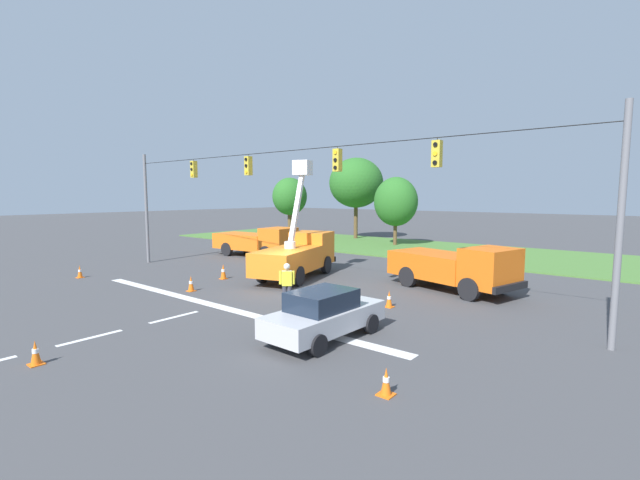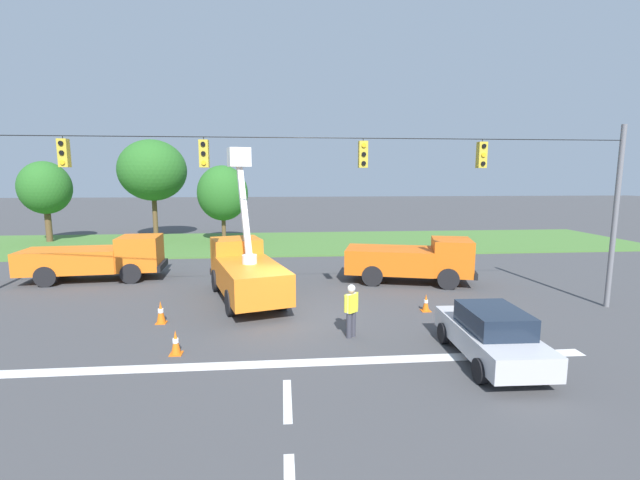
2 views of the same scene
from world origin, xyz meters
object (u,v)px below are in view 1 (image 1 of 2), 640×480
object	(u,v)px
tree_west	(356,183)
utility_truck_support_near	(455,267)
traffic_cone_foreground_right	(223,271)
utility_truck_bucket_lift	(298,253)
utility_truck_support_far	(258,241)
traffic_cone_foreground_left	(35,353)
traffic_cone_lane_edge_a	(80,272)
traffic_cone_mid_left	(191,284)
tree_far_west	(290,197)
tree_centre	(396,202)
road_worker	(287,282)
sedan_silver	(324,314)
traffic_cone_near_bucket	(389,299)
traffic_cone_mid_right	(386,382)

from	to	relation	value
tree_west	utility_truck_support_near	xyz separation A→B (m)	(17.16, -16.83, -4.60)
tree_west	traffic_cone_foreground_right	world-z (taller)	tree_west
utility_truck_bucket_lift	utility_truck_support_far	distance (m)	8.70
traffic_cone_foreground_left	traffic_cone_lane_edge_a	bearing A→B (deg)	153.85
traffic_cone_lane_edge_a	traffic_cone_foreground_left	bearing A→B (deg)	-26.15
utility_truck_support_near	traffic_cone_mid_left	distance (m)	12.53
utility_truck_support_far	traffic_cone_lane_edge_a	bearing A→B (deg)	-97.15
tree_far_west	tree_centre	distance (m)	13.99
utility_truck_support_far	traffic_cone_mid_left	size ratio (longest dim) A/B	9.28
tree_far_west	utility_truck_support_near	world-z (taller)	tree_far_west
utility_truck_support_near	road_worker	xyz separation A→B (m)	(-4.23, -7.08, -0.16)
sedan_silver	traffic_cone_near_bucket	xyz separation A→B (m)	(-0.30, 4.61, -0.45)
tree_west	road_worker	xyz separation A→B (m)	(12.93, -23.91, -4.76)
traffic_cone_near_bucket	traffic_cone_lane_edge_a	xyz separation A→B (m)	(-16.34, -5.29, 0.00)
utility_truck_support_near	traffic_cone_foreground_right	xyz separation A→B (m)	(-10.81, -5.15, -0.74)
sedan_silver	traffic_cone_near_bucket	distance (m)	4.64
tree_centre	traffic_cone_mid_right	distance (m)	29.43
tree_west	utility_truck_support_far	bearing A→B (deg)	-84.55
utility_truck_support_far	utility_truck_bucket_lift	bearing A→B (deg)	-27.95
traffic_cone_foreground_left	traffic_cone_lane_edge_a	distance (m)	13.35
tree_west	traffic_cone_mid_right	world-z (taller)	tree_west
utility_truck_support_near	traffic_cone_near_bucket	xyz separation A→B (m)	(-0.87, -4.63, -0.82)
traffic_cone_mid_right	sedan_silver	bearing A→B (deg)	148.39
traffic_cone_mid_left	tree_far_west	bearing A→B (deg)	123.46
utility_truck_support_far	road_worker	distance (m)	14.59
traffic_cone_foreground_left	traffic_cone_mid_left	distance (m)	8.95
tree_centre	traffic_cone_foreground_left	world-z (taller)	tree_centre
utility_truck_support_near	traffic_cone_mid_left	bearing A→B (deg)	-140.25
tree_west	tree_centre	world-z (taller)	tree_west
traffic_cone_near_bucket	traffic_cone_lane_edge_a	size ratio (longest dim) A/B	1.00
traffic_cone_near_bucket	traffic_cone_mid_right	bearing A→B (deg)	-60.58
traffic_cone_foreground_left	traffic_cone_mid_right	distance (m)	9.29
tree_centre	traffic_cone_foreground_right	bearing A→B (deg)	-89.14
traffic_cone_lane_edge_a	tree_west	bearing A→B (deg)	89.88
tree_centre	traffic_cone_foreground_right	distance (m)	19.67
traffic_cone_foreground_left	tree_centre	bearing A→B (deg)	101.07
traffic_cone_near_bucket	traffic_cone_lane_edge_a	distance (m)	17.18
sedan_silver	utility_truck_bucket_lift	bearing A→B (deg)	136.68
utility_truck_support_far	traffic_cone_mid_right	xyz separation A→B (m)	(18.69, -13.30, -0.82)
utility_truck_bucket_lift	sedan_silver	bearing A→B (deg)	-43.32
traffic_cone_mid_right	utility_truck_bucket_lift	bearing A→B (deg)	140.04
sedan_silver	traffic_cone_foreground_left	distance (m)	8.06
traffic_cone_foreground_left	traffic_cone_foreground_right	xyz separation A→B (m)	(-5.58, 10.64, 0.08)
road_worker	traffic_cone_mid_right	bearing A→B (deg)	-31.05
traffic_cone_mid_right	traffic_cone_near_bucket	distance (m)	7.78
tree_west	traffic_cone_near_bucket	world-z (taller)	tree_west
tree_centre	utility_truck_support_far	xyz separation A→B (m)	(-4.63, -12.30, -2.80)
utility_truck_support_near	road_worker	bearing A→B (deg)	-120.85
road_worker	traffic_cone_near_bucket	xyz separation A→B (m)	(3.36, 2.46, -0.66)
road_worker	tree_west	bearing A→B (deg)	118.40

